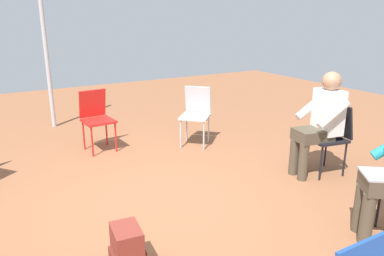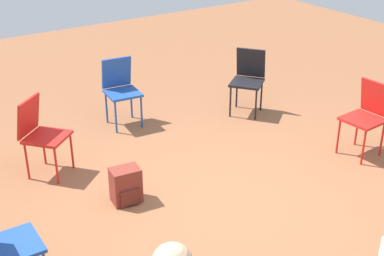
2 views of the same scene
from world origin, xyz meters
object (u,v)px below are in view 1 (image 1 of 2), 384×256
Objects in this scene: chair_north at (96,116)px; person_in_white at (321,119)px; chair_east at (331,133)px; chair_northeast at (196,111)px; backpack_near_laptop_user at (127,252)px.

person_in_white is (2.03, -2.18, 0.20)m from chair_north.
chair_north and chair_east have the same top height.
chair_northeast is (1.34, -0.49, 0.00)m from chair_north.
chair_north is 2.98m from person_in_white.
chair_north reaches higher than backpack_near_laptop_user.
chair_north is 2.81m from backpack_near_laptop_user.
chair_east is (0.85, -1.72, 0.00)m from chair_northeast.
chair_east is at bearing -90.00° from person_in_white.
chair_northeast is 2.36× the size of backpack_near_laptop_user.
chair_north is at bearing 23.63° from chair_northeast.
chair_northeast is at bearing 32.36° from person_in_white.
person_in_white is at bearing 156.06° from chair_northeast.
chair_east is 2.85m from backpack_near_laptop_user.
chair_east is 0.26m from person_in_white.
backpack_near_laptop_user is at bearing 111.96° from person_in_white.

